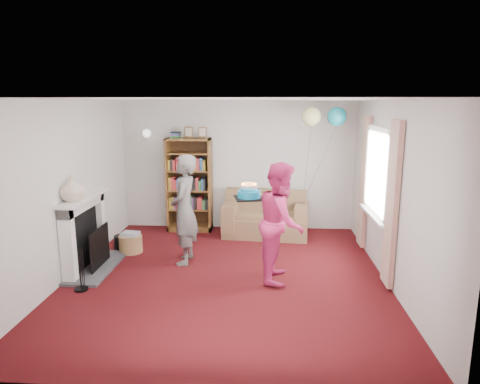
# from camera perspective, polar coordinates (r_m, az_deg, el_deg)

# --- Properties ---
(ground) EXTENTS (5.00, 5.00, 0.00)m
(ground) POSITION_cam_1_polar(r_m,az_deg,el_deg) (6.29, -1.79, -11.18)
(ground) COLOR #370808
(ground) RESTS_ON ground
(wall_back) EXTENTS (4.50, 0.02, 2.50)m
(wall_back) POSITION_cam_1_polar(r_m,az_deg,el_deg) (8.38, -0.27, 3.55)
(wall_back) COLOR silver
(wall_back) RESTS_ON ground
(wall_left) EXTENTS (0.02, 5.00, 2.50)m
(wall_left) POSITION_cam_1_polar(r_m,az_deg,el_deg) (6.53, -22.04, 0.28)
(wall_left) COLOR silver
(wall_left) RESTS_ON ground
(wall_right) EXTENTS (0.02, 5.00, 2.50)m
(wall_right) POSITION_cam_1_polar(r_m,az_deg,el_deg) (6.14, 19.65, -0.23)
(wall_right) COLOR silver
(wall_right) RESTS_ON ground
(ceiling) EXTENTS (4.50, 5.00, 0.01)m
(ceiling) POSITION_cam_1_polar(r_m,az_deg,el_deg) (5.79, -1.95, 12.28)
(ceiling) COLOR white
(ceiling) RESTS_ON wall_back
(fireplace) EXTENTS (0.55, 1.80, 1.12)m
(fireplace) POSITION_cam_1_polar(r_m,az_deg,el_deg) (6.80, -19.55, -5.51)
(fireplace) COLOR #3F3F42
(fireplace) RESTS_ON ground
(window_bay) EXTENTS (0.14, 2.02, 2.20)m
(window_bay) POSITION_cam_1_polar(r_m,az_deg,el_deg) (6.70, 17.78, 0.45)
(window_bay) COLOR white
(window_bay) RESTS_ON ground
(wall_sconce) EXTENTS (0.16, 0.23, 0.16)m
(wall_sconce) POSITION_cam_1_polar(r_m,az_deg,el_deg) (8.47, -12.35, 7.66)
(wall_sconce) COLOR gold
(wall_sconce) RESTS_ON ground
(bookcase) EXTENTS (0.85, 0.42, 2.01)m
(bookcase) POSITION_cam_1_polar(r_m,az_deg,el_deg) (8.35, -6.73, 0.91)
(bookcase) COLOR #472B14
(bookcase) RESTS_ON ground
(sofa) EXTENTS (1.55, 0.82, 0.82)m
(sofa) POSITION_cam_1_polar(r_m,az_deg,el_deg) (8.12, 3.47, -3.50)
(sofa) COLOR brown
(sofa) RESTS_ON ground
(wicker_basket) EXTENTS (0.38, 0.38, 0.35)m
(wicker_basket) POSITION_cam_1_polar(r_m,az_deg,el_deg) (7.42, -14.36, -6.62)
(wicker_basket) COLOR #996E47
(wicker_basket) RESTS_ON ground
(person_striped) EXTENTS (0.41, 0.62, 1.70)m
(person_striped) POSITION_cam_1_polar(r_m,az_deg,el_deg) (6.61, -7.44, -2.37)
(person_striped) COLOR black
(person_striped) RESTS_ON ground
(person_magenta) EXTENTS (0.71, 0.87, 1.67)m
(person_magenta) POSITION_cam_1_polar(r_m,az_deg,el_deg) (5.98, 5.54, -3.98)
(person_magenta) COLOR #C52760
(person_magenta) RESTS_ON ground
(birthday_cake) EXTENTS (0.40, 0.40, 0.22)m
(birthday_cake) POSITION_cam_1_polar(r_m,az_deg,el_deg) (6.13, 1.20, -0.29)
(birthday_cake) COLOR black
(birthday_cake) RESTS_ON ground
(balloons) EXTENTS (0.78, 0.34, 1.75)m
(balloons) POSITION_cam_1_polar(r_m,az_deg,el_deg) (7.72, 11.14, 9.85)
(balloons) COLOR #3F3F3F
(balloons) RESTS_ON ground
(mantel_vase) EXTENTS (0.39, 0.39, 0.35)m
(mantel_vase) POSITION_cam_1_polar(r_m,az_deg,el_deg) (6.32, -21.51, 0.46)
(mantel_vase) COLOR beige
(mantel_vase) RESTS_ON fireplace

